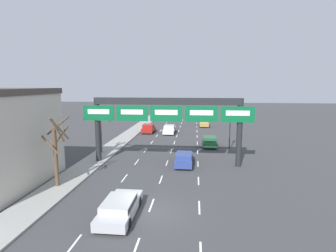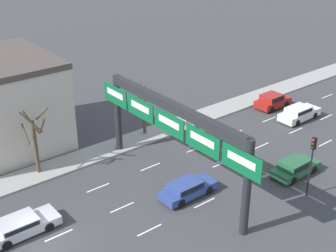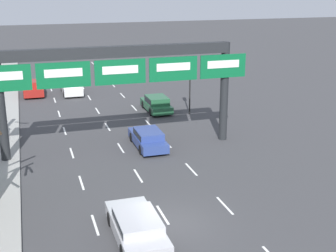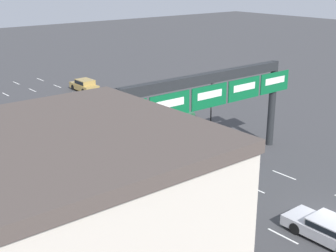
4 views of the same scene
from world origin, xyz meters
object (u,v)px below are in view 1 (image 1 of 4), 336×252
car_red (148,128)px  tree_bare_closest (100,130)px  traffic_light_near_gantry (230,123)px  sign_gantry (167,114)px  car_blue (184,158)px  tree_bare_second (56,150)px  car_silver (120,207)px  car_green (209,141)px  car_white (169,129)px  car_gold (204,123)px

car_red → tree_bare_closest: 15.00m
car_red → traffic_light_near_gantry: (12.51, -11.03, 2.65)m
car_red → traffic_light_near_gantry: size_ratio=0.82×
sign_gantry → tree_bare_closest: size_ratio=3.33×
car_blue → tree_bare_second: (-9.92, -7.17, 2.44)m
car_silver → sign_gantry: bearing=81.4°
car_red → tree_bare_second: size_ratio=0.70×
sign_gantry → car_silver: bearing=-98.6°
car_green → traffic_light_near_gantry: bearing=-35.2°
car_red → car_white: bearing=-5.2°
car_silver → car_green: bearing=71.7°
tree_bare_second → car_red: bearing=83.4°
car_blue → car_gold: bearing=83.6°
car_white → tree_bare_closest: 15.93m
traffic_light_near_gantry → tree_bare_closest: size_ratio=0.92×
car_blue → car_silver: bearing=-107.3°
car_green → car_gold: 17.29m
car_green → tree_bare_closest: tree_bare_closest is taller
car_green → tree_bare_second: 20.65m
sign_gantry → car_blue: bearing=-0.9°
car_red → traffic_light_near_gantry: traffic_light_near_gantry is taller
tree_bare_second → traffic_light_near_gantry: bearing=42.5°
tree_bare_closest → car_blue: bearing=-18.9°
sign_gantry → car_silver: (-1.72, -11.43, -4.64)m
sign_gantry → tree_bare_closest: (-8.49, 3.51, -2.36)m
traffic_light_near_gantry → tree_bare_closest: tree_bare_closest is taller
tree_bare_closest → tree_bare_second: bearing=-87.9°
tree_bare_closest → car_silver: bearing=-65.6°
car_silver → car_red: bearing=96.7°
car_gold → tree_bare_closest: (-13.21, -22.45, 2.17)m
car_blue → car_white: bearing=100.5°
car_gold → tree_bare_closest: tree_bare_closest is taller
car_blue → tree_bare_closest: bearing=161.1°
car_red → sign_gantry: bearing=-74.0°
car_white → traffic_light_near_gantry: bearing=-50.5°
sign_gantry → car_gold: (4.73, 25.96, -4.54)m
car_gold → sign_gantry: bearing=-100.3°
sign_gantry → car_silver: size_ratio=3.63×
car_silver → tree_bare_closest: bearing=114.4°
car_gold → traffic_light_near_gantry: (2.63, -19.01, 2.69)m
car_green → car_blue: bearing=-109.5°
car_green → traffic_light_near_gantry: (2.44, -1.72, 2.72)m
sign_gantry → traffic_light_near_gantry: 10.29m
car_green → tree_bare_second: tree_bare_second is taller
car_silver → car_white: size_ratio=1.02×
car_white → car_green: bearing=-54.7°
sign_gantry → traffic_light_near_gantry: bearing=43.4°
car_green → car_silver: size_ratio=0.90×
car_blue → sign_gantry: bearing=179.1°
car_red → tree_bare_closest: (-3.33, -14.46, 2.14)m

